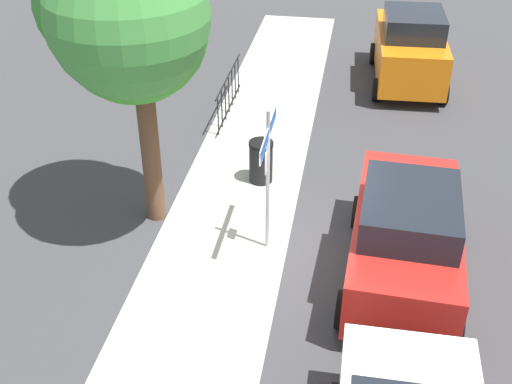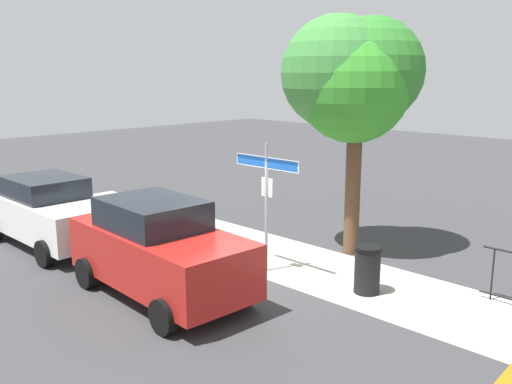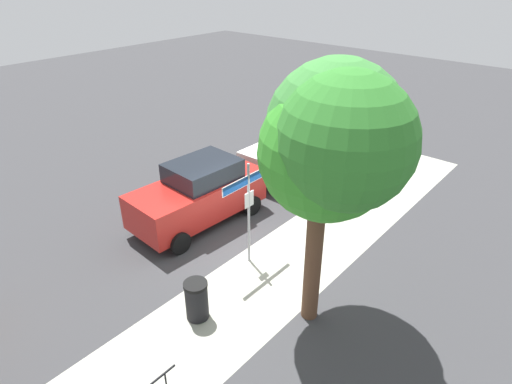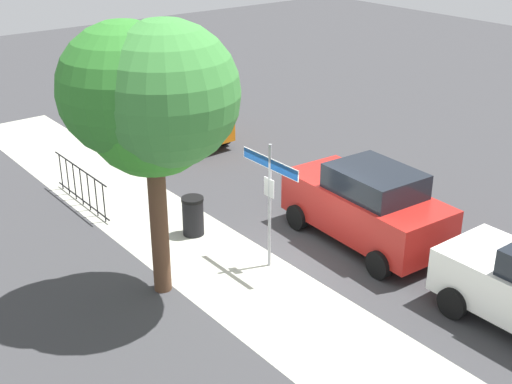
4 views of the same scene
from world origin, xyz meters
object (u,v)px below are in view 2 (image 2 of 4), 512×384
object	(u,v)px
car_white	(50,211)
shade_tree	(353,78)
trash_bin	(367,269)
street_sign	(266,183)
car_red	(159,249)

from	to	relation	value
car_white	shade_tree	bearing A→B (deg)	41.25
car_white	trash_bin	xyz separation A→B (m)	(7.66, 2.98, -0.41)
street_sign	car_white	world-z (taller)	street_sign
street_sign	shade_tree	size ratio (longest dim) A/B	0.51
car_white	car_red	size ratio (longest dim) A/B	0.99
shade_tree	car_white	distance (m)	8.33
street_sign	shade_tree	bearing A→B (deg)	80.96
shade_tree	car_white	bearing A→B (deg)	-138.65
car_red	street_sign	bearing A→B (deg)	80.93
car_red	trash_bin	bearing A→B (deg)	49.35
street_sign	car_red	world-z (taller)	street_sign
car_white	street_sign	bearing A→B (deg)	24.93
car_red	trash_bin	world-z (taller)	car_red
street_sign	shade_tree	xyz separation A→B (m)	(0.41, 2.55, 2.25)
trash_bin	car_white	bearing A→B (deg)	-158.72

